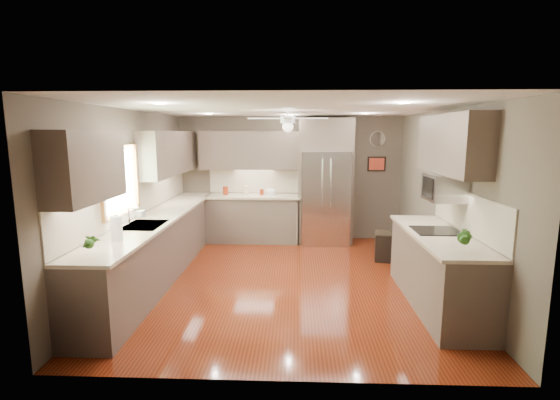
# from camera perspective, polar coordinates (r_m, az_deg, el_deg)

# --- Properties ---
(floor) EXTENTS (5.00, 5.00, 0.00)m
(floor) POSITION_cam_1_polar(r_m,az_deg,el_deg) (6.17, 0.97, -11.18)
(floor) COLOR #471909
(floor) RESTS_ON ground
(ceiling) EXTENTS (5.00, 5.00, 0.00)m
(ceiling) POSITION_cam_1_polar(r_m,az_deg,el_deg) (5.78, 1.04, 12.69)
(ceiling) COLOR white
(ceiling) RESTS_ON ground
(wall_back) EXTENTS (4.50, 0.00, 4.50)m
(wall_back) POSITION_cam_1_polar(r_m,az_deg,el_deg) (8.32, 1.40, 3.08)
(wall_back) COLOR brown
(wall_back) RESTS_ON ground
(wall_front) EXTENTS (4.50, 0.00, 4.50)m
(wall_front) POSITION_cam_1_polar(r_m,az_deg,el_deg) (3.40, 0.05, -6.28)
(wall_front) COLOR brown
(wall_front) RESTS_ON ground
(wall_left) EXTENTS (0.00, 5.00, 5.00)m
(wall_left) POSITION_cam_1_polar(r_m,az_deg,el_deg) (6.31, -19.88, 0.47)
(wall_left) COLOR brown
(wall_left) RESTS_ON ground
(wall_right) EXTENTS (0.00, 5.00, 5.00)m
(wall_right) POSITION_cam_1_polar(r_m,az_deg,el_deg) (6.22, 22.21, 0.21)
(wall_right) COLOR brown
(wall_right) RESTS_ON ground
(canister_a) EXTENTS (0.14, 0.14, 0.18)m
(canister_a) POSITION_cam_1_polar(r_m,az_deg,el_deg) (8.21, -7.67, 1.29)
(canister_a) COLOR maroon
(canister_a) RESTS_ON back_run
(canister_c) EXTENTS (0.15, 0.15, 0.19)m
(canister_c) POSITION_cam_1_polar(r_m,az_deg,el_deg) (8.17, -4.80, 1.38)
(canister_c) COLOR beige
(canister_c) RESTS_ON back_run
(canister_d) EXTENTS (0.10, 0.10, 0.12)m
(canister_d) POSITION_cam_1_polar(r_m,az_deg,el_deg) (8.13, -2.59, 1.14)
(canister_d) COLOR maroon
(canister_d) RESTS_ON back_run
(soap_bottle) EXTENTS (0.10, 0.10, 0.21)m
(soap_bottle) POSITION_cam_1_polar(r_m,az_deg,el_deg) (6.06, -18.89, -1.80)
(soap_bottle) COLOR white
(soap_bottle) RESTS_ON left_run
(potted_plant_left) EXTENTS (0.18, 0.15, 0.30)m
(potted_plant_left) POSITION_cam_1_polar(r_m,az_deg,el_deg) (4.51, -25.32, -5.36)
(potted_plant_left) COLOR #275919
(potted_plant_left) RESTS_ON left_run
(potted_plant_right) EXTENTS (0.19, 0.17, 0.30)m
(potted_plant_right) POSITION_cam_1_polar(r_m,az_deg,el_deg) (4.68, 24.69, -4.80)
(potted_plant_right) COLOR #275919
(potted_plant_right) RESTS_ON right_run
(bowl) EXTENTS (0.26, 0.26, 0.05)m
(bowl) POSITION_cam_1_polar(r_m,az_deg,el_deg) (8.08, -1.34, 0.86)
(bowl) COLOR beige
(bowl) RESTS_ON back_run
(left_run) EXTENTS (0.65, 4.70, 1.45)m
(left_run) POSITION_cam_1_polar(r_m,az_deg,el_deg) (6.50, -16.58, -6.01)
(left_run) COLOR brown
(left_run) RESTS_ON ground
(back_run) EXTENTS (1.85, 0.65, 1.45)m
(back_run) POSITION_cam_1_polar(r_m,az_deg,el_deg) (8.20, -3.74, -2.46)
(back_run) COLOR brown
(back_run) RESTS_ON ground
(uppers) EXTENTS (4.50, 4.70, 0.95)m
(uppers) POSITION_cam_1_polar(r_m,az_deg,el_deg) (6.55, -5.38, 6.77)
(uppers) COLOR brown
(uppers) RESTS_ON wall_left
(window) EXTENTS (0.05, 1.12, 0.92)m
(window) POSITION_cam_1_polar(r_m,az_deg,el_deg) (5.80, -21.61, 2.63)
(window) COLOR #BFF2B2
(window) RESTS_ON wall_left
(sink) EXTENTS (0.50, 0.70, 0.32)m
(sink) POSITION_cam_1_polar(r_m,az_deg,el_deg) (5.80, -18.61, -3.66)
(sink) COLOR silver
(sink) RESTS_ON left_run
(refrigerator) EXTENTS (1.06, 0.75, 2.45)m
(refrigerator) POSITION_cam_1_polar(r_m,az_deg,el_deg) (8.01, 6.37, 2.33)
(refrigerator) COLOR silver
(refrigerator) RESTS_ON ground
(right_run) EXTENTS (0.70, 2.20, 1.45)m
(right_run) POSITION_cam_1_polar(r_m,az_deg,el_deg) (5.55, 21.37, -8.92)
(right_run) COLOR brown
(right_run) RESTS_ON ground
(microwave) EXTENTS (0.43, 0.55, 0.34)m
(microwave) POSITION_cam_1_polar(r_m,az_deg,el_deg) (5.60, 22.09, 1.65)
(microwave) COLOR silver
(microwave) RESTS_ON wall_right
(ceiling_fan) EXTENTS (1.18, 1.18, 0.32)m
(ceiling_fan) POSITION_cam_1_polar(r_m,az_deg,el_deg) (6.08, 1.10, 10.95)
(ceiling_fan) COLOR white
(ceiling_fan) RESTS_ON ceiling
(recessed_lights) EXTENTS (2.84, 3.14, 0.01)m
(recessed_lights) POSITION_cam_1_polar(r_m,az_deg,el_deg) (6.18, 0.75, 12.43)
(recessed_lights) COLOR white
(recessed_lights) RESTS_ON ceiling
(wall_clock) EXTENTS (0.30, 0.03, 0.30)m
(wall_clock) POSITION_cam_1_polar(r_m,az_deg,el_deg) (8.41, 13.55, 8.35)
(wall_clock) COLOR white
(wall_clock) RESTS_ON wall_back
(framed_print) EXTENTS (0.36, 0.03, 0.30)m
(framed_print) POSITION_cam_1_polar(r_m,az_deg,el_deg) (8.43, 13.43, 4.95)
(framed_print) COLOR black
(framed_print) RESTS_ON wall_back
(stool) EXTENTS (0.50, 0.50, 0.49)m
(stool) POSITION_cam_1_polar(r_m,az_deg,el_deg) (7.27, 14.94, -6.32)
(stool) COLOR black
(stool) RESTS_ON ground
(paper_towel) EXTENTS (0.13, 0.13, 0.32)m
(paper_towel) POSITION_cam_1_polar(r_m,az_deg,el_deg) (5.04, -22.00, -3.78)
(paper_towel) COLOR white
(paper_towel) RESTS_ON left_run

